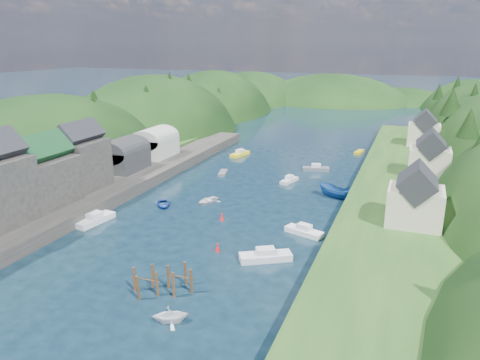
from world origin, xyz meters
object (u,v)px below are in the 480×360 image
at_px(channel_buoy_near, 217,248).
at_px(channel_buoy_far, 222,217).
at_px(piling_cluster_near, 146,284).
at_px(piling_cluster_far, 180,281).

bearing_deg(channel_buoy_near, channel_buoy_far, 109.94).
bearing_deg(channel_buoy_near, piling_cluster_near, -103.76).
height_order(piling_cluster_near, piling_cluster_far, piling_cluster_far).
relative_size(piling_cluster_far, channel_buoy_near, 3.05).
height_order(channel_buoy_near, channel_buoy_far, same).
xyz_separation_m(piling_cluster_far, channel_buoy_near, (-0.13, 10.49, -0.63)).
bearing_deg(piling_cluster_far, channel_buoy_near, 90.72).
xyz_separation_m(piling_cluster_far, channel_buoy_far, (-3.82, 20.66, -0.63)).
bearing_deg(piling_cluster_near, piling_cluster_far, 29.61).
bearing_deg(piling_cluster_near, channel_buoy_far, 91.74).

